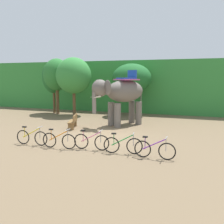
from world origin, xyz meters
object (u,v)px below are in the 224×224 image
tree_far_left (53,77)px  bike_orange (59,140)px  bike_green (123,145)px  tree_center_left (57,75)px  elephant (121,93)px  bike_pink (91,141)px  tree_center (132,78)px  wooden_bench (73,121)px  bike_purple (154,149)px  tree_center_right (74,76)px  bike_yellow (32,137)px

tree_far_left → bike_orange: tree_far_left is taller
bike_green → tree_center_left: bearing=133.6°
elephant → bike_orange: size_ratio=2.30×
bike_pink → tree_center: bearing=95.9°
bike_green → wooden_bench: bearing=137.9°
tree_center → bike_green: size_ratio=2.63×
tree_far_left → bike_orange: bearing=-56.6°
bike_pink → bike_orange: bearing=-168.4°
bike_orange → bike_purple: size_ratio=1.00×
bike_orange → bike_green: (3.05, 0.22, 0.00)m
bike_green → bike_purple: (1.42, -0.23, 0.00)m
tree_center_left → tree_center_right: (1.85, -0.31, -0.08)m
elephant → bike_purple: bearing=-61.5°
tree_center_left → wooden_bench: (4.51, -5.41, -3.01)m
tree_center_right → bike_yellow: size_ratio=2.90×
tree_center_left → bike_purple: bearing=-42.9°
tree_center_left → bike_pink: (7.67, -9.56, -3.11)m
tree_center_right → bike_purple: (8.78, -9.57, -3.03)m
bike_yellow → bike_orange: 1.58m
tree_center → wooden_bench: tree_center is taller
bike_yellow → bike_pink: (3.09, 0.23, 0.00)m
bike_pink → wooden_bench: (-3.16, 4.15, 0.09)m
tree_center → bike_green: 11.62m
bike_green → wooden_bench: bike_green is taller
tree_far_left → tree_center_left: tree_center_left is taller
tree_center → wooden_bench: (-2.04, -6.71, -2.73)m
tree_center_right → tree_center: bearing=18.9°
tree_far_left → bike_green: (9.81, -10.04, -2.90)m
tree_center_left → elephant: size_ratio=1.25×
bike_yellow → bike_green: 4.63m
tree_far_left → elephant: size_ratio=1.22×
tree_center_right → bike_purple: tree_center_right is taller
tree_center_left → tree_far_left: bearing=147.3°
bike_orange → tree_center_left: bearing=122.0°
bike_pink → bike_green: (1.54, -0.10, 0.00)m
tree_far_left → tree_center_right: bearing=-15.9°
elephant → tree_center_left: bearing=154.2°
elephant → bike_orange: elephant is taller
tree_center → bike_yellow: 11.61m
bike_orange → bike_pink: bearing=11.6°
elephant → bike_green: (2.08, -6.22, -1.82)m
tree_center → tree_center_right: bearing=-161.1°
tree_center → bike_orange: tree_center is taller
tree_center_right → bike_pink: tree_center_right is taller
bike_yellow → bike_purple: size_ratio=1.00×
tree_center_right → bike_orange: tree_center_right is taller
elephant → wooden_bench: elephant is taller
tree_far_left → bike_pink: bearing=-50.3°
bike_pink → bike_purple: same height
elephant → bike_orange: bearing=-98.6°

